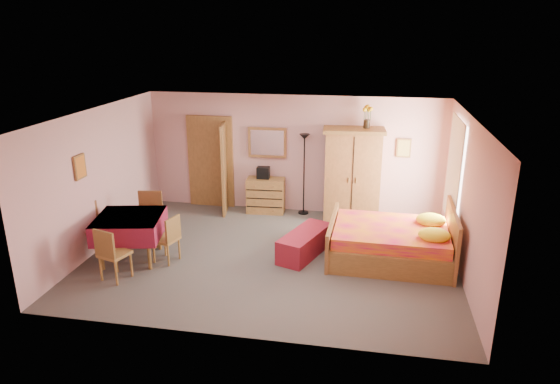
% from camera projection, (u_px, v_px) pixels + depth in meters
% --- Properties ---
extents(floor, '(6.50, 6.50, 0.00)m').
position_uv_depth(floor, '(272.00, 257.00, 9.07)').
color(floor, '#5E5A53').
rests_on(floor, ground).
extents(ceiling, '(6.50, 6.50, 0.00)m').
position_uv_depth(ceiling, '(271.00, 114.00, 8.25)').
color(ceiling, brown).
rests_on(ceiling, wall_back).
extents(wall_back, '(6.50, 0.10, 2.60)m').
position_uv_depth(wall_back, '(294.00, 154.00, 10.99)').
color(wall_back, '#D69C9B').
rests_on(wall_back, floor).
extents(wall_front, '(6.50, 0.10, 2.60)m').
position_uv_depth(wall_front, '(233.00, 249.00, 6.32)').
color(wall_front, '#D69C9B').
rests_on(wall_front, floor).
extents(wall_left, '(0.10, 5.00, 2.60)m').
position_uv_depth(wall_left, '(99.00, 179.00, 9.21)').
color(wall_left, '#D69C9B').
rests_on(wall_left, floor).
extents(wall_right, '(0.10, 5.00, 2.60)m').
position_uv_depth(wall_right, '(467.00, 200.00, 8.10)').
color(wall_right, '#D69C9B').
rests_on(wall_right, floor).
extents(doorway, '(1.06, 0.12, 2.15)m').
position_uv_depth(doorway, '(211.00, 163.00, 11.37)').
color(doorway, '#9E6B35').
rests_on(doorway, floor).
extents(window, '(0.08, 1.40, 1.95)m').
position_uv_depth(window, '(455.00, 171.00, 9.18)').
color(window, white).
rests_on(window, wall_right).
extents(picture_left, '(0.04, 0.32, 0.42)m').
position_uv_depth(picture_left, '(80.00, 167.00, 8.52)').
color(picture_left, orange).
rests_on(picture_left, wall_left).
extents(picture_back, '(0.30, 0.04, 0.40)m').
position_uv_depth(picture_back, '(404.00, 148.00, 10.48)').
color(picture_back, '#D8BF59').
rests_on(picture_back, wall_back).
extents(chest_of_drawers, '(0.85, 0.46, 0.78)m').
position_uv_depth(chest_of_drawers, '(266.00, 195.00, 11.13)').
color(chest_of_drawers, '#A16F36').
rests_on(chest_of_drawers, floor).
extents(wall_mirror, '(0.85, 0.07, 0.67)m').
position_uv_depth(wall_mirror, '(267.00, 143.00, 10.96)').
color(wall_mirror, white).
rests_on(wall_mirror, wall_back).
extents(stereo, '(0.28, 0.21, 0.26)m').
position_uv_depth(stereo, '(263.00, 173.00, 10.99)').
color(stereo, black).
rests_on(stereo, chest_of_drawers).
extents(floor_lamp, '(0.28, 0.28, 1.80)m').
position_uv_depth(floor_lamp, '(304.00, 175.00, 10.89)').
color(floor_lamp, black).
rests_on(floor_lamp, floor).
extents(wardrobe, '(1.31, 0.75, 1.99)m').
position_uv_depth(wardrobe, '(352.00, 175.00, 10.55)').
color(wardrobe, '#9C6434').
rests_on(wardrobe, floor).
extents(sunflower_vase, '(0.20, 0.20, 0.48)m').
position_uv_depth(sunflower_vase, '(367.00, 117.00, 10.19)').
color(sunflower_vase, gold).
rests_on(sunflower_vase, wardrobe).
extents(bed, '(2.21, 1.76, 1.00)m').
position_uv_depth(bed, '(391.00, 233.00, 8.84)').
color(bed, '#D7154F').
rests_on(bed, floor).
extents(bench, '(0.91, 1.41, 0.44)m').
position_uv_depth(bench, '(305.00, 243.00, 9.10)').
color(bench, maroon).
rests_on(bench, floor).
extents(dining_table, '(1.32, 1.32, 0.82)m').
position_uv_depth(dining_table, '(131.00, 238.00, 8.86)').
color(dining_table, maroon).
rests_on(dining_table, floor).
extents(chair_south, '(0.52, 0.52, 0.92)m').
position_uv_depth(chair_south, '(115.00, 253.00, 8.15)').
color(chair_south, '#AD7D3A').
rests_on(chair_south, floor).
extents(chair_north, '(0.52, 0.52, 1.00)m').
position_uv_depth(chair_north, '(149.00, 219.00, 9.47)').
color(chair_north, '#A57137').
rests_on(chair_north, floor).
extents(chair_west, '(0.54, 0.54, 0.96)m').
position_uv_depth(chair_west, '(97.00, 230.00, 9.03)').
color(chair_west, olive).
rests_on(chair_west, floor).
extents(chair_east, '(0.48, 0.48, 0.86)m').
position_uv_depth(chair_east, '(166.00, 239.00, 8.78)').
color(chair_east, '#AF7F3B').
rests_on(chair_east, floor).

